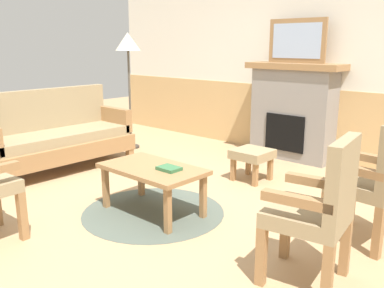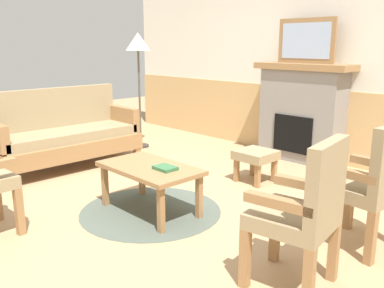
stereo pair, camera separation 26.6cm
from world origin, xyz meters
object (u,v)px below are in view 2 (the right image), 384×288
object	(u,v)px
footstool	(256,157)
armchair_near_fireplace	(372,181)
fireplace	(302,112)
couch	(65,136)
floor_lamp_by_couch	(138,49)
armchair_by_window_left	(304,208)
coffee_table	(150,172)
book_on_table	(165,168)
framed_picture	(306,41)

from	to	relation	value
footstool	armchair_near_fireplace	size ratio (longest dim) A/B	0.41
fireplace	footstool	bearing A→B (deg)	-82.35
couch	armchair_near_fireplace	world-z (taller)	same
floor_lamp_by_couch	armchair_by_window_left	bearing A→B (deg)	-22.43
fireplace	coffee_table	distance (m)	2.56
footstool	armchair_by_window_left	bearing A→B (deg)	-44.50
book_on_table	armchair_near_fireplace	bearing A→B (deg)	24.94
book_on_table	coffee_table	bearing A→B (deg)	-171.03
armchair_by_window_left	floor_lamp_by_couch	size ratio (longest dim) A/B	0.58
fireplace	framed_picture	xyz separation A→B (m)	(0.00, 0.00, 0.91)
fireplace	armchair_by_window_left	xyz separation A→B (m)	(1.66, -2.63, -0.11)
couch	floor_lamp_by_couch	distance (m)	1.69
framed_picture	coffee_table	xyz separation A→B (m)	(0.02, -2.55, -1.17)
coffee_table	floor_lamp_by_couch	distance (m)	2.75
footstool	armchair_by_window_left	world-z (taller)	armchair_by_window_left
footstool	framed_picture	bearing A→B (deg)	97.65
fireplace	coffee_table	size ratio (longest dim) A/B	1.35
coffee_table	footstool	distance (m)	1.40
floor_lamp_by_couch	coffee_table	bearing A→B (deg)	-34.92
book_on_table	footstool	distance (m)	1.38
couch	armchair_by_window_left	size ratio (longest dim) A/B	1.84
framed_picture	book_on_table	distance (m)	2.76
armchair_near_fireplace	couch	bearing A→B (deg)	-170.57
fireplace	couch	world-z (taller)	fireplace
coffee_table	floor_lamp_by_couch	world-z (taller)	floor_lamp_by_couch
armchair_near_fireplace	armchair_by_window_left	distance (m)	0.83
floor_lamp_by_couch	framed_picture	bearing A→B (deg)	28.10
fireplace	armchair_near_fireplace	xyz separation A→B (m)	(1.73, -1.81, -0.11)
footstool	floor_lamp_by_couch	world-z (taller)	floor_lamp_by_couch
couch	footstool	distance (m)	2.38
couch	footstool	world-z (taller)	couch
fireplace	floor_lamp_by_couch	bearing A→B (deg)	-151.91
coffee_table	armchair_by_window_left	distance (m)	1.65
fireplace	footstool	world-z (taller)	fireplace
armchair_near_fireplace	armchair_by_window_left	xyz separation A→B (m)	(-0.07, -0.82, 0.00)
couch	armchair_by_window_left	xyz separation A→B (m)	(3.53, -0.22, 0.14)
couch	coffee_table	xyz separation A→B (m)	(1.89, -0.14, -0.01)
coffee_table	footstool	xyz separation A→B (m)	(0.14, 1.39, -0.10)
book_on_table	fireplace	bearing A→B (deg)	94.64
framed_picture	floor_lamp_by_couch	bearing A→B (deg)	-151.90
armchair_near_fireplace	coffee_table	bearing A→B (deg)	-156.65
framed_picture	fireplace	bearing A→B (deg)	-90.00
book_on_table	armchair_near_fireplace	size ratio (longest dim) A/B	0.20
fireplace	couch	distance (m)	3.06
couch	fireplace	bearing A→B (deg)	52.19
armchair_near_fireplace	framed_picture	bearing A→B (deg)	133.63
footstool	floor_lamp_by_couch	xyz separation A→B (m)	(-2.21, 0.06, 1.17)
framed_picture	armchair_near_fireplace	distance (m)	2.70
armchair_near_fireplace	armchair_by_window_left	world-z (taller)	same
couch	footstool	size ratio (longest dim) A/B	4.50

